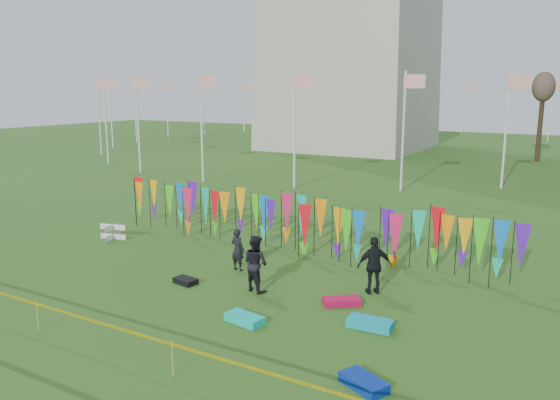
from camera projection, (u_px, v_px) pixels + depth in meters
The scene contains 13 objects.
ground at pixel (164, 311), 17.03m from camera, with size 160.00×160.00×0.00m, color #2E5217.
flagpole_ring at pixel (350, 114), 63.84m from camera, with size 57.40×56.16×8.00m.
banner_row at pixel (291, 218), 23.17m from camera, with size 18.64×0.64×2.32m.
caution_tape_near at pixel (83, 319), 14.52m from camera, with size 26.00×0.02×0.90m.
box_kite at pixel (113, 232), 25.08m from camera, with size 0.66×0.66×0.73m.
person_left at pixel (238, 250), 20.72m from camera, with size 0.59×0.43×1.63m, color black.
person_mid at pixel (255, 263), 18.58m from camera, with size 0.95×0.59×1.95m, color black.
person_right at pixel (374, 265), 18.31m from camera, with size 1.16×0.66×1.98m, color black.
kite_bag_turquoise at pixel (245, 319), 16.17m from camera, with size 1.17×0.58×0.23m, color #0DD1BF.
kite_bag_blue at pixel (364, 383), 12.64m from camera, with size 1.13×0.59×0.24m, color #092C9F.
kite_bag_red at pixel (341, 301), 17.52m from camera, with size 1.19×0.55×0.22m, color #C80D41.
kite_bag_black at pixel (185, 281), 19.42m from camera, with size 0.85×0.49×0.20m, color black.
kite_bag_teal at pixel (370, 323), 15.82m from camera, with size 1.29×0.62×0.25m, color #0DA6BE.
Camera 1 is at (11.11, -12.06, 6.79)m, focal length 35.00 mm.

